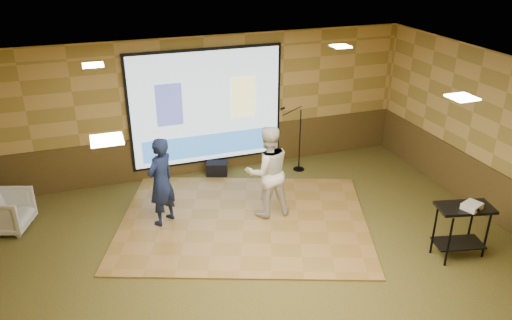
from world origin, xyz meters
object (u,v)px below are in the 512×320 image
object	(u,v)px
player_left	(161,182)
av_table	(462,222)
duffel_bag	(217,168)
dance_floor	(244,220)
player_right	(268,172)
mic_stand	(297,150)
projector	(472,206)
banquet_chair	(7,212)
projector_screen	(207,109)

from	to	relation	value
player_left	av_table	xyz separation A→B (m)	(4.43, -2.56, -0.22)
player_left	duffel_bag	world-z (taller)	player_left
dance_floor	av_table	world-z (taller)	av_table
player_left	player_right	xyz separation A→B (m)	(1.89, -0.34, 0.05)
av_table	duffel_bag	size ratio (longest dim) A/B	2.03
mic_stand	projector	bearing A→B (deg)	-80.86
banquet_chair	projector_screen	bearing A→B (deg)	-55.21
dance_floor	player_left	bearing A→B (deg)	163.57
banquet_chair	duffel_bag	xyz separation A→B (m)	(4.11, 0.94, -0.21)
player_left	dance_floor	bearing A→B (deg)	124.81
player_left	player_right	bearing A→B (deg)	131.17
projector_screen	player_right	distance (m)	2.35
projector_screen	dance_floor	size ratio (longest dim) A/B	0.74
player_right	duffel_bag	world-z (taller)	player_right
projector_screen	dance_floor	distance (m)	2.72
projector_screen	mic_stand	size ratio (longest dim) A/B	2.16
dance_floor	banquet_chair	xyz separation A→B (m)	(-4.08, 1.14, 0.34)
player_right	mic_stand	bearing A→B (deg)	-127.16
mic_stand	projector_screen	bearing A→B (deg)	154.18
projector_screen	av_table	size ratio (longest dim) A/B	3.59
av_table	duffel_bag	bearing A→B (deg)	125.27
player_right	av_table	distance (m)	3.39
player_left	duffel_bag	xyz separation A→B (m)	(1.44, 1.66, -0.72)
projector_screen	projector	distance (m)	5.54
dance_floor	player_right	xyz separation A→B (m)	(0.49, 0.08, 0.90)
mic_stand	banquet_chair	distance (m)	5.90
av_table	projector	size ratio (longest dim) A/B	3.19
player_left	projector	world-z (taller)	player_left
player_right	dance_floor	bearing A→B (deg)	10.39
dance_floor	banquet_chair	world-z (taller)	banquet_chair
player_right	av_table	size ratio (longest dim) A/B	1.91
av_table	projector	world-z (taller)	projector
projector_screen	duffel_bag	bearing A→B (deg)	-61.78
projector	banquet_chair	distance (m)	7.92
projector_screen	dance_floor	xyz separation A→B (m)	(0.08, -2.29, -1.46)
projector	mic_stand	xyz separation A→B (m)	(-1.27, 3.96, -0.48)
projector	duffel_bag	size ratio (longest dim) A/B	0.64
dance_floor	projector	world-z (taller)	projector
dance_floor	player_right	bearing A→B (deg)	9.05
projector_screen	mic_stand	bearing A→B (deg)	-17.15
projector_screen	player_left	world-z (taller)	projector_screen
banquet_chair	player_left	bearing A→B (deg)	-86.44
player_left	player_right	distance (m)	1.92
banquet_chair	duffel_bag	size ratio (longest dim) A/B	1.70
projector_screen	av_table	bearing A→B (deg)	-55.05
projector_screen	player_right	world-z (taller)	projector_screen
player_left	banquet_chair	size ratio (longest dim) A/B	2.13
player_left	projector	xyz separation A→B (m)	(4.47, -2.65, 0.11)
duffel_bag	av_table	bearing A→B (deg)	-54.73
player_right	player_left	bearing A→B (deg)	-8.72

